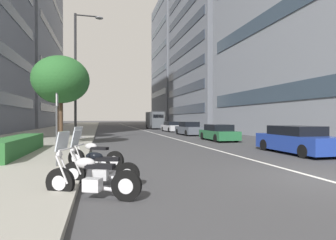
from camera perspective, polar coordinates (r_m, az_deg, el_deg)
The scene contains 19 objects.
ground_plane at distance 9.31m, azimuth 29.71°, elevation -10.75°, with size 400.00×400.00×0.00m, color #3A3A3D.
sidewalk_right_plaza at distance 36.96m, azimuth -22.01°, elevation -2.35°, with size 160.00×9.01×0.15m, color gray.
lane_centre_stripe at distance 42.10m, azimuth -5.51°, elevation -2.10°, with size 110.00×0.16×0.01m, color silver.
motorcycle_under_tarp at distance 6.33m, azimuth -16.02°, elevation -11.87°, with size 1.06×2.08×1.49m.
motorcycle_by_sign_pole at distance 7.45m, azimuth -14.40°, elevation -10.08°, with size 0.84×2.02×1.47m.
motorcycle_far_end_row at distance 9.99m, azimuth -15.38°, elevation -7.38°, with size 1.34×1.95×1.49m.
car_approaching_light at distance 15.20m, azimuth 25.48°, elevation -3.88°, with size 4.62×1.91×1.41m.
car_far_down_avenue at distance 22.01m, azimuth 10.66°, elevation -2.71°, with size 4.31×1.91×1.30m.
car_following_behind at distance 29.01m, azimuth 4.47°, elevation -1.89°, with size 4.40×1.96×1.43m.
car_mid_block_traffic at distance 36.61m, azimuth 0.77°, elevation -1.44°, with size 4.73×1.99×1.37m.
delivery_van_ahead at distance 46.17m, azimuth -2.86°, elevation 0.02°, with size 5.92×2.16×2.90m.
parking_sign_by_curb at distance 9.94m, azimuth -22.50°, elevation -0.42°, with size 0.32×0.06×2.51m.
street_lamp_with_banners at distance 21.53m, azimuth -18.34°, elevation 10.68°, with size 1.26×2.12×9.46m.
clipped_hedge_bed at distance 14.24m, azimuth -29.52°, elevation -4.73°, with size 6.53×1.10×0.78m, color #28602D.
street_tree_near_plaza_corner at distance 18.60m, azimuth -21.73°, elevation 7.93°, with size 3.52×3.52×5.61m.
street_tree_mid_sidewalk at distance 24.82m, azimuth -22.37°, elevation 6.79°, with size 3.59×3.59×5.98m.
office_tower_mid_left at distance 57.22m, azimuth 12.17°, elevation 20.36°, with size 23.22×17.38×42.79m.
office_tower_far_left_down_avenue at distance 76.81m, azimuth 5.52°, elevation 11.61°, with size 19.66×20.47×33.64m.
office_tower_behind_plaza at distance 74.13m, azimuth -30.28°, elevation 18.40°, with size 32.92×17.95×49.68m.
Camera 1 is at (-6.58, 6.34, 1.78)m, focal length 28.77 mm.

